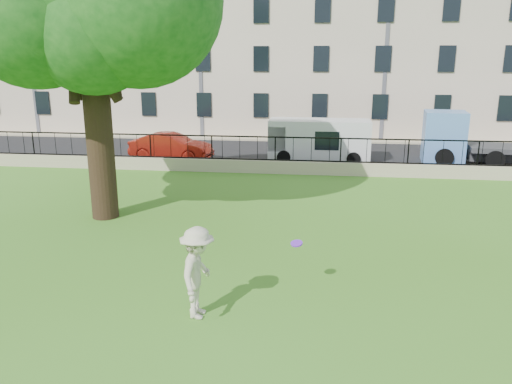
# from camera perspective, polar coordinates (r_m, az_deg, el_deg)

# --- Properties ---
(ground) EXTENTS (120.00, 120.00, 0.00)m
(ground) POSITION_cam_1_polar(r_m,az_deg,el_deg) (12.12, -3.15, -10.35)
(ground) COLOR #3C6E1A
(ground) RESTS_ON ground
(retaining_wall) EXTENTS (50.00, 0.40, 0.60)m
(retaining_wall) POSITION_cam_1_polar(r_m,az_deg,el_deg) (23.37, 2.19, 2.90)
(retaining_wall) COLOR tan
(retaining_wall) RESTS_ON ground
(iron_railing) EXTENTS (50.00, 0.05, 1.13)m
(iron_railing) POSITION_cam_1_polar(r_m,az_deg,el_deg) (23.21, 2.21, 4.95)
(iron_railing) COLOR black
(iron_railing) RESTS_ON retaining_wall
(street) EXTENTS (60.00, 9.00, 0.01)m
(street) POSITION_cam_1_polar(r_m,az_deg,el_deg) (28.02, 3.07, 4.29)
(street) COLOR black
(street) RESTS_ON ground
(sidewalk) EXTENTS (60.00, 1.40, 0.12)m
(sidewalk) POSITION_cam_1_polar(r_m,az_deg,el_deg) (33.13, 3.77, 6.03)
(sidewalk) COLOR tan
(sidewalk) RESTS_ON ground
(building_row) EXTENTS (56.40, 10.40, 13.80)m
(building_row) POSITION_cam_1_polar(r_m,az_deg,el_deg) (38.43, 4.53, 17.50)
(building_row) COLOR beige
(building_row) RESTS_ON ground
(man) EXTENTS (0.77, 1.28, 1.94)m
(man) POSITION_cam_1_polar(r_m,az_deg,el_deg) (10.34, -6.66, -9.15)
(man) COLOR #BFB99B
(man) RESTS_ON ground
(frisbee) EXTENTS (0.31, 0.31, 0.12)m
(frisbee) POSITION_cam_1_polar(r_m,az_deg,el_deg) (11.24, 4.66, -5.87)
(frisbee) COLOR #6722C1
(red_sedan) EXTENTS (4.44, 1.95, 1.42)m
(red_sedan) POSITION_cam_1_polar(r_m,az_deg,el_deg) (26.72, -9.67, 5.11)
(red_sedan) COLOR maroon
(red_sedan) RESTS_ON street
(white_van) EXTENTS (5.16, 2.05, 2.16)m
(white_van) POSITION_cam_1_polar(r_m,az_deg,el_deg) (26.23, 7.22, 5.85)
(white_van) COLOR silver
(white_van) RESTS_ON street
(blue_truck) EXTENTS (6.47, 2.94, 2.62)m
(blue_truck) POSITION_cam_1_polar(r_m,az_deg,el_deg) (27.75, 25.03, 5.54)
(blue_truck) COLOR #5A8AD3
(blue_truck) RESTS_ON street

